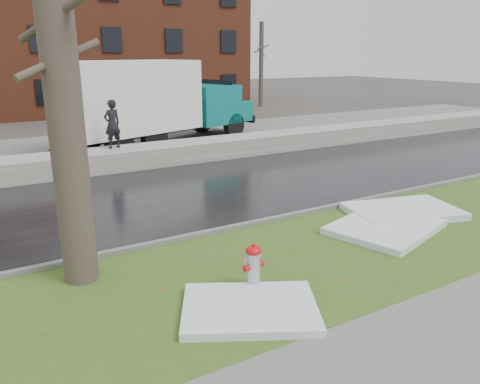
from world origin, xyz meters
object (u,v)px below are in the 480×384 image
box_truck (152,102)px  fire_hydrant (253,265)px  tree (60,64)px  worker (112,124)px

box_truck → fire_hydrant: bearing=-121.7°
tree → box_truck: 13.53m
fire_hydrant → tree: tree is taller
box_truck → worker: box_truck is taller
box_truck → worker: 4.30m
fire_hydrant → box_truck: box_truck is taller
fire_hydrant → worker: bearing=79.7°
tree → box_truck: bearing=63.7°
worker → tree: bearing=54.8°
fire_hydrant → tree: bearing=135.1°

